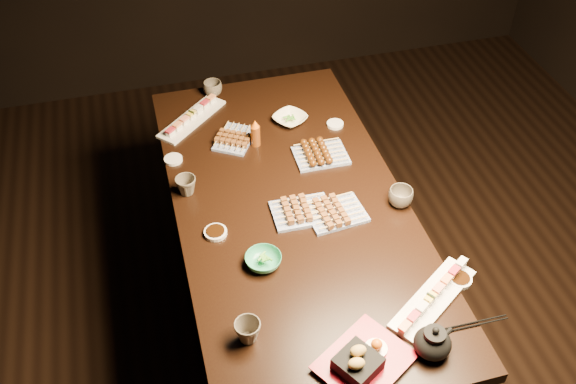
# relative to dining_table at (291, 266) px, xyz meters

# --- Properties ---
(ground) EXTENTS (5.00, 5.00, 0.00)m
(ground) POSITION_rel_dining_table_xyz_m (0.33, -0.37, -0.38)
(ground) COLOR black
(ground) RESTS_ON ground
(dining_table) EXTENTS (1.20, 1.93, 0.75)m
(dining_table) POSITION_rel_dining_table_xyz_m (0.00, 0.00, 0.00)
(dining_table) COLOR black
(dining_table) RESTS_ON ground
(sushi_platter_near) EXTENTS (0.39, 0.31, 0.05)m
(sushi_platter_near) POSITION_rel_dining_table_xyz_m (0.34, -0.58, 0.40)
(sushi_platter_near) COLOR white
(sushi_platter_near) RESTS_ON dining_table
(sushi_platter_far) EXTENTS (0.35, 0.33, 0.05)m
(sushi_platter_far) POSITION_rel_dining_table_xyz_m (-0.29, 0.65, 0.40)
(sushi_platter_far) COLOR white
(sushi_platter_far) RESTS_ON dining_table
(yakitori_plate_center) EXTENTS (0.23, 0.17, 0.06)m
(yakitori_plate_center) POSITION_rel_dining_table_xyz_m (0.02, -0.06, 0.40)
(yakitori_plate_center) COLOR #828EB6
(yakitori_plate_center) RESTS_ON dining_table
(yakitori_plate_right) EXTENTS (0.24, 0.18, 0.06)m
(yakitori_plate_right) POSITION_rel_dining_table_xyz_m (0.15, -0.10, 0.40)
(yakitori_plate_right) COLOR #828EB6
(yakitori_plate_right) RESTS_ON dining_table
(yakitori_plate_left) EXTENTS (0.23, 0.25, 0.05)m
(yakitori_plate_left) POSITION_rel_dining_table_xyz_m (-0.13, 0.45, 0.40)
(yakitori_plate_left) COLOR #828EB6
(yakitori_plate_left) RESTS_ON dining_table
(tsukune_plate) EXTENTS (0.22, 0.16, 0.06)m
(tsukune_plate) POSITION_rel_dining_table_xyz_m (0.20, 0.25, 0.40)
(tsukune_plate) COLOR #828EB6
(tsukune_plate) RESTS_ON dining_table
(edamame_bowl_green) EXTENTS (0.16, 0.16, 0.04)m
(edamame_bowl_green) POSITION_rel_dining_table_xyz_m (-0.18, -0.27, 0.40)
(edamame_bowl_green) COLOR #31956A
(edamame_bowl_green) RESTS_ON dining_table
(edamame_bowl_cream) EXTENTS (0.20, 0.20, 0.03)m
(edamame_bowl_cream) POSITION_rel_dining_table_xyz_m (0.14, 0.52, 0.39)
(edamame_bowl_cream) COLOR #FFF5D0
(edamame_bowl_cream) RESTS_ON dining_table
(tempura_tray) EXTENTS (0.35, 0.33, 0.10)m
(tempura_tray) POSITION_rel_dining_table_xyz_m (0.03, -0.75, 0.43)
(tempura_tray) COLOR black
(tempura_tray) RESTS_ON dining_table
(teacup_near_left) EXTENTS (0.12, 0.12, 0.08)m
(teacup_near_left) POSITION_rel_dining_table_xyz_m (-0.30, -0.57, 0.42)
(teacup_near_left) COLOR #50483D
(teacup_near_left) RESTS_ON dining_table
(teacup_mid_right) EXTENTS (0.12, 0.12, 0.08)m
(teacup_mid_right) POSITION_rel_dining_table_xyz_m (0.41, -0.11, 0.41)
(teacup_mid_right) COLOR #50483D
(teacup_mid_right) RESTS_ON dining_table
(teacup_far_left) EXTENTS (0.11, 0.11, 0.08)m
(teacup_far_left) POSITION_rel_dining_table_xyz_m (-0.39, 0.17, 0.41)
(teacup_far_left) COLOR #50483D
(teacup_far_left) RESTS_ON dining_table
(teacup_far_right) EXTENTS (0.11, 0.11, 0.07)m
(teacup_far_right) POSITION_rel_dining_table_xyz_m (-0.16, 0.82, 0.41)
(teacup_far_right) COLOR #50483D
(teacup_far_right) RESTS_ON dining_table
(teapot) EXTENTS (0.18, 0.18, 0.12)m
(teapot) POSITION_rel_dining_table_xyz_m (0.25, -0.76, 0.43)
(teapot) COLOR black
(teapot) RESTS_ON dining_table
(condiment_bottle) EXTENTS (0.05, 0.05, 0.13)m
(condiment_bottle) POSITION_rel_dining_table_xyz_m (-0.05, 0.40, 0.44)
(condiment_bottle) COLOR #682F0D
(condiment_bottle) RESTS_ON dining_table
(sauce_dish_west) EXTENTS (0.09, 0.09, 0.02)m
(sauce_dish_west) POSITION_rel_dining_table_xyz_m (-0.32, -0.08, 0.38)
(sauce_dish_west) COLOR white
(sauce_dish_west) RESTS_ON dining_table
(sauce_dish_east) EXTENTS (0.10, 0.10, 0.01)m
(sauce_dish_east) POSITION_rel_dining_table_xyz_m (0.33, 0.44, 0.38)
(sauce_dish_east) COLOR white
(sauce_dish_east) RESTS_ON dining_table
(sauce_dish_se) EXTENTS (0.10, 0.10, 0.01)m
(sauce_dish_se) POSITION_rel_dining_table_xyz_m (0.47, -0.52, 0.38)
(sauce_dish_se) COLOR white
(sauce_dish_se) RESTS_ON dining_table
(sauce_dish_nw) EXTENTS (0.08, 0.08, 0.01)m
(sauce_dish_nw) POSITION_rel_dining_table_xyz_m (-0.41, 0.38, 0.38)
(sauce_dish_nw) COLOR white
(sauce_dish_nw) RESTS_ON dining_table
(chopsticks_near) EXTENTS (0.19, 0.16, 0.01)m
(chopsticks_near) POSITION_rel_dining_table_xyz_m (-0.05, -0.79, 0.38)
(chopsticks_near) COLOR black
(chopsticks_near) RESTS_ON dining_table
(chopsticks_se) EXTENTS (0.22, 0.02, 0.01)m
(chopsticks_se) POSITION_rel_dining_table_xyz_m (0.44, -0.71, 0.38)
(chopsticks_se) COLOR black
(chopsticks_se) RESTS_ON dining_table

